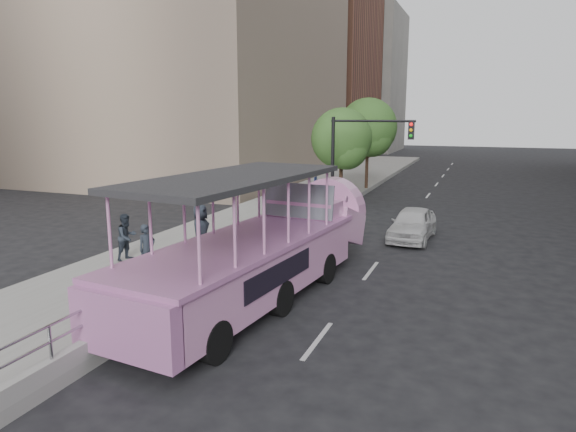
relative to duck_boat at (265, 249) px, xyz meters
name	(u,v)px	position (x,y,z in m)	size (l,w,h in m)	color
ground	(306,306)	(1.48, -0.57, -1.39)	(160.00, 160.00, 0.00)	black
sidewalk	(263,220)	(-4.27, 9.43, -1.24)	(5.50, 80.00, 0.30)	gray
kerb_wall	(238,260)	(-1.64, 1.43, -0.91)	(0.24, 30.00, 0.36)	#979692
guardrail	(237,241)	(-1.64, 1.43, -0.25)	(0.07, 22.00, 0.71)	#A1A1A5
duck_boat	(265,249)	(0.00, 0.00, 0.00)	(3.92, 11.52, 3.75)	black
car	(413,224)	(3.18, 8.55, -0.70)	(1.64, 4.07, 1.39)	silver
pedestrian_near	(147,249)	(-3.91, -0.42, -0.28)	(0.59, 0.39, 1.62)	#252D37
pedestrian_mid	(127,237)	(-5.56, 0.69, -0.27)	(0.80, 0.62, 1.64)	#252D37
pedestrian_far	(201,231)	(-3.28, 1.83, -0.13)	(0.94, 0.61, 1.92)	#252D37
parking_sign	(315,195)	(-1.51, 9.43, 0.16)	(0.10, 0.54, 2.42)	black
traffic_signal	(356,151)	(-0.22, 11.93, 2.11)	(4.20, 0.32, 5.20)	black
street_tree_near	(343,141)	(-1.82, 15.36, 2.43)	(3.52, 3.52, 5.72)	#3B271A
street_tree_far	(369,130)	(-1.62, 21.36, 2.92)	(3.97, 3.97, 6.45)	#3B271A
midrise_brick	(296,50)	(-16.52, 47.43, 11.61)	(18.00, 16.00, 26.00)	brown
midrise_stone_b	(346,83)	(-14.52, 63.43, 8.61)	(16.00, 14.00, 20.00)	gray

